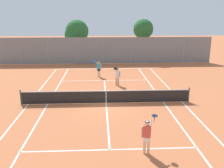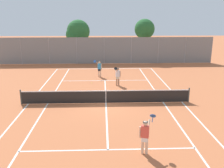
% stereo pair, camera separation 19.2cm
% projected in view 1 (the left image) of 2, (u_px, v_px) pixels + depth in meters
% --- Properties ---
extents(ground_plane, '(120.00, 120.00, 0.00)m').
position_uv_depth(ground_plane, '(106.00, 103.00, 17.79)').
color(ground_plane, '#BC663D').
extents(court_line_markings, '(11.10, 23.90, 0.01)m').
position_uv_depth(court_line_markings, '(106.00, 103.00, 17.79)').
color(court_line_markings, silver).
rests_on(court_line_markings, ground).
extents(tennis_net, '(12.00, 0.10, 1.07)m').
position_uv_depth(tennis_net, '(106.00, 96.00, 17.66)').
color(tennis_net, '#474C47').
rests_on(tennis_net, ground).
extents(player_near_side, '(0.82, 0.70, 1.77)m').
position_uv_depth(player_near_side, '(147.00, 135.00, 11.09)').
color(player_near_side, beige).
rests_on(player_near_side, ground).
extents(player_far_left, '(0.86, 0.67, 1.77)m').
position_uv_depth(player_far_left, '(99.00, 68.00, 25.13)').
color(player_far_left, beige).
rests_on(player_far_left, ground).
extents(player_far_right, '(0.62, 0.77, 1.77)m').
position_uv_depth(player_far_right, '(117.00, 75.00, 22.03)').
color(player_far_right, tan).
rests_on(player_far_right, ground).
extents(loose_tennis_ball_0, '(0.07, 0.07, 0.07)m').
position_uv_depth(loose_tennis_ball_0, '(91.00, 83.00, 22.98)').
color(loose_tennis_ball_0, '#D1DB33').
rests_on(loose_tennis_ball_0, ground).
extents(loose_tennis_ball_1, '(0.07, 0.07, 0.07)m').
position_uv_depth(loose_tennis_ball_1, '(89.00, 92.00, 20.18)').
color(loose_tennis_ball_1, '#D1DB33').
rests_on(loose_tennis_ball_1, ground).
extents(loose_tennis_ball_2, '(0.07, 0.07, 0.07)m').
position_uv_depth(loose_tennis_ball_2, '(107.00, 78.00, 24.95)').
color(loose_tennis_ball_2, '#D1DB33').
rests_on(loose_tennis_ball_2, ground).
extents(back_fence, '(28.08, 0.08, 3.40)m').
position_uv_depth(back_fence, '(103.00, 51.00, 31.88)').
color(back_fence, gray).
rests_on(back_fence, ground).
extents(tree_behind_left, '(3.19, 3.10, 5.52)m').
position_uv_depth(tree_behind_left, '(76.00, 32.00, 33.53)').
color(tree_behind_left, brown).
rests_on(tree_behind_left, ground).
extents(tree_behind_right, '(2.69, 2.69, 5.62)m').
position_uv_depth(tree_behind_right, '(143.00, 30.00, 33.49)').
color(tree_behind_right, brown).
rests_on(tree_behind_right, ground).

